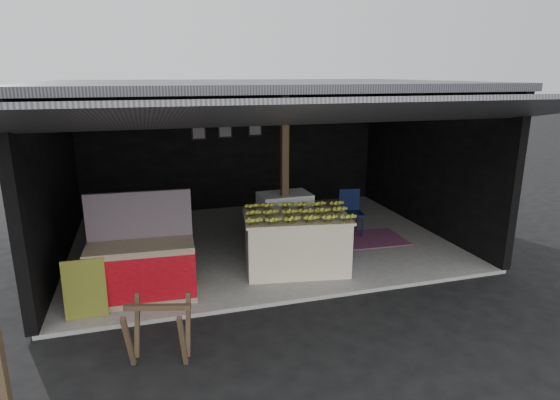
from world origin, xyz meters
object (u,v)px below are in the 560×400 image
object	(u,v)px
neighbor_stall	(142,268)
plastic_chair	(350,208)
white_crate	(285,220)
banana_table	(296,243)
water_barrel	(341,247)
sawhorse	(159,326)

from	to	relation	value
neighbor_stall	plastic_chair	size ratio (longest dim) A/B	1.69
neighbor_stall	white_crate	bearing A→B (deg)	32.08
white_crate	plastic_chair	size ratio (longest dim) A/B	1.14
banana_table	water_barrel	size ratio (longest dim) A/B	3.31
sawhorse	banana_table	bearing A→B (deg)	55.34
banana_table	water_barrel	bearing A→B (deg)	15.27
neighbor_stall	water_barrel	size ratio (longest dim) A/B	2.76
banana_table	white_crate	xyz separation A→B (m)	(0.12, 1.04, 0.05)
banana_table	neighbor_stall	world-z (taller)	neighbor_stall
sawhorse	plastic_chair	world-z (taller)	plastic_chair
banana_table	white_crate	bearing A→B (deg)	92.35
neighbor_stall	water_barrel	bearing A→B (deg)	10.89
white_crate	neighbor_stall	world-z (taller)	neighbor_stall
neighbor_stall	plastic_chair	xyz separation A→B (m)	(3.98, 1.73, 0.07)
white_crate	water_barrel	bearing A→B (deg)	-56.01
sawhorse	water_barrel	distance (m)	3.64
water_barrel	neighbor_stall	bearing A→B (deg)	-172.33
plastic_chair	neighbor_stall	bearing A→B (deg)	-148.46
water_barrel	plastic_chair	world-z (taller)	plastic_chair
white_crate	banana_table	bearing A→B (deg)	-98.84
water_barrel	plastic_chair	bearing A→B (deg)	59.43
banana_table	neighbor_stall	bearing A→B (deg)	-162.75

